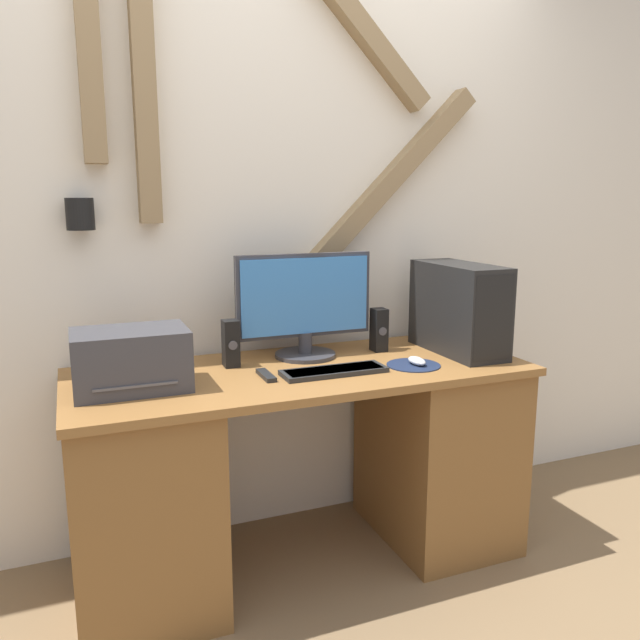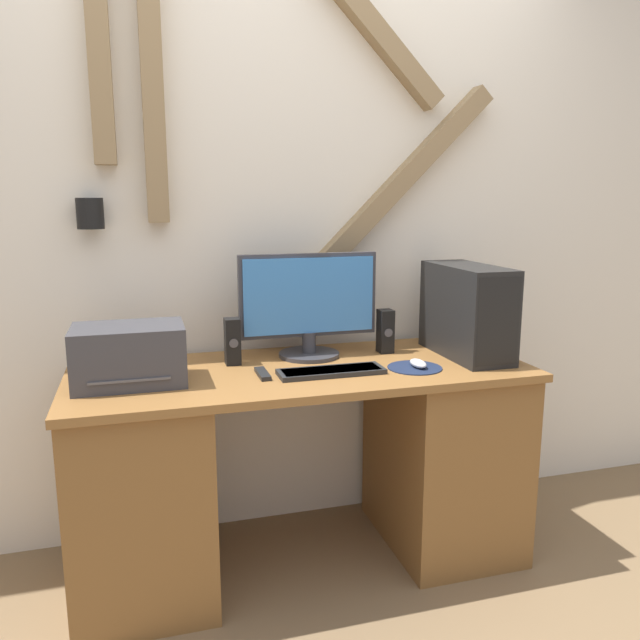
{
  "view_description": "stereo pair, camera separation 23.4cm",
  "coord_description": "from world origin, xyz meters",
  "px_view_note": "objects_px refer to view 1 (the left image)",
  "views": [
    {
      "loc": [
        -0.79,
        -1.79,
        1.43
      ],
      "look_at": [
        0.07,
        0.34,
        0.98
      ],
      "focal_mm": 35.0,
      "sensor_mm": 36.0,
      "label": 1
    },
    {
      "loc": [
        -0.57,
        -1.87,
        1.43
      ],
      "look_at": [
        0.07,
        0.34,
        0.98
      ],
      "focal_mm": 35.0,
      "sensor_mm": 36.0,
      "label": 2
    }
  ],
  "objects_px": {
    "monitor": "(305,303)",
    "remote_control": "(266,375)",
    "mouse": "(417,361)",
    "computer_tower": "(459,308)",
    "speaker_left": "(231,343)",
    "speaker_right": "(379,330)",
    "keyboard": "(334,371)",
    "printer": "(131,360)"
  },
  "relations": [
    {
      "from": "printer",
      "to": "speaker_left",
      "type": "relative_size",
      "value": 2.08
    },
    {
      "from": "printer",
      "to": "speaker_right",
      "type": "xyz_separation_m",
      "value": [
        1.02,
        0.17,
        -0.01
      ]
    },
    {
      "from": "printer",
      "to": "remote_control",
      "type": "bearing_deg",
      "value": -4.72
    },
    {
      "from": "keyboard",
      "to": "remote_control",
      "type": "relative_size",
      "value": 2.67
    },
    {
      "from": "monitor",
      "to": "speaker_left",
      "type": "xyz_separation_m",
      "value": [
        -0.31,
        -0.04,
        -0.13
      ]
    },
    {
      "from": "computer_tower",
      "to": "keyboard",
      "type": "bearing_deg",
      "value": -169.83
    },
    {
      "from": "monitor",
      "to": "speaker_right",
      "type": "bearing_deg",
      "value": -4.37
    },
    {
      "from": "printer",
      "to": "speaker_left",
      "type": "height_order",
      "value": "printer"
    },
    {
      "from": "computer_tower",
      "to": "speaker_right",
      "type": "height_order",
      "value": "computer_tower"
    },
    {
      "from": "monitor",
      "to": "keyboard",
      "type": "xyz_separation_m",
      "value": [
        0.01,
        -0.27,
        -0.21
      ]
    },
    {
      "from": "computer_tower",
      "to": "printer",
      "type": "bearing_deg",
      "value": -178.87
    },
    {
      "from": "mouse",
      "to": "computer_tower",
      "type": "relative_size",
      "value": 0.21
    },
    {
      "from": "mouse",
      "to": "speaker_left",
      "type": "distance_m",
      "value": 0.71
    },
    {
      "from": "printer",
      "to": "speaker_right",
      "type": "distance_m",
      "value": 1.03
    },
    {
      "from": "speaker_right",
      "to": "remote_control",
      "type": "distance_m",
      "value": 0.6
    },
    {
      "from": "monitor",
      "to": "computer_tower",
      "type": "distance_m",
      "value": 0.64
    },
    {
      "from": "speaker_left",
      "to": "speaker_right",
      "type": "height_order",
      "value": "same"
    },
    {
      "from": "keyboard",
      "to": "speaker_right",
      "type": "distance_m",
      "value": 0.41
    },
    {
      "from": "speaker_right",
      "to": "remote_control",
      "type": "xyz_separation_m",
      "value": [
        -0.56,
        -0.2,
        -0.08
      ]
    },
    {
      "from": "printer",
      "to": "computer_tower",
      "type": "bearing_deg",
      "value": 1.13
    },
    {
      "from": "remote_control",
      "to": "computer_tower",
      "type": "bearing_deg",
      "value": 4.26
    },
    {
      "from": "printer",
      "to": "mouse",
      "type": "bearing_deg",
      "value": -5.44
    },
    {
      "from": "mouse",
      "to": "computer_tower",
      "type": "height_order",
      "value": "computer_tower"
    },
    {
      "from": "remote_control",
      "to": "monitor",
      "type": "bearing_deg",
      "value": 44.16
    },
    {
      "from": "keyboard",
      "to": "mouse",
      "type": "distance_m",
      "value": 0.34
    },
    {
      "from": "speaker_right",
      "to": "remote_control",
      "type": "bearing_deg",
      "value": -159.91
    },
    {
      "from": "keyboard",
      "to": "computer_tower",
      "type": "xyz_separation_m",
      "value": [
        0.61,
        0.11,
        0.17
      ]
    },
    {
      "from": "monitor",
      "to": "remote_control",
      "type": "distance_m",
      "value": 0.39
    },
    {
      "from": "speaker_right",
      "to": "printer",
      "type": "bearing_deg",
      "value": -170.7
    },
    {
      "from": "mouse",
      "to": "remote_control",
      "type": "bearing_deg",
      "value": 174.0
    },
    {
      "from": "speaker_left",
      "to": "remote_control",
      "type": "relative_size",
      "value": 1.22
    },
    {
      "from": "computer_tower",
      "to": "speaker_left",
      "type": "xyz_separation_m",
      "value": [
        -0.93,
        0.13,
        -0.09
      ]
    },
    {
      "from": "printer",
      "to": "speaker_right",
      "type": "bearing_deg",
      "value": 9.3
    },
    {
      "from": "remote_control",
      "to": "speaker_right",
      "type": "bearing_deg",
      "value": 20.09
    },
    {
      "from": "monitor",
      "to": "speaker_left",
      "type": "bearing_deg",
      "value": -173.57
    },
    {
      "from": "speaker_left",
      "to": "speaker_right",
      "type": "distance_m",
      "value": 0.64
    },
    {
      "from": "speaker_left",
      "to": "mouse",
      "type": "bearing_deg",
      "value": -21.0
    },
    {
      "from": "monitor",
      "to": "keyboard",
      "type": "bearing_deg",
      "value": -87.82
    },
    {
      "from": "mouse",
      "to": "speaker_left",
      "type": "bearing_deg",
      "value": 159.0
    },
    {
      "from": "monitor",
      "to": "mouse",
      "type": "bearing_deg",
      "value": -39.72
    },
    {
      "from": "remote_control",
      "to": "printer",
      "type": "bearing_deg",
      "value": 175.28
    },
    {
      "from": "mouse",
      "to": "computer_tower",
      "type": "bearing_deg",
      "value": 24.97
    }
  ]
}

